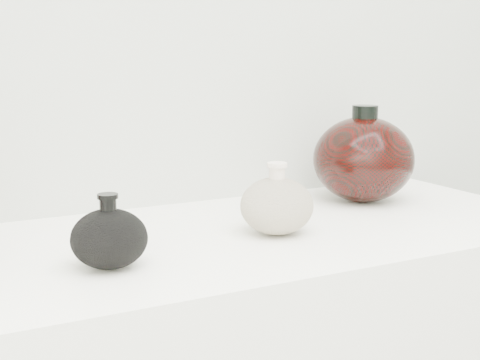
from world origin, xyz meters
TOP-DOWN VIEW (x-y plane):
  - black_gourd_vase at (-0.24, 0.87)m, footprint 0.11×0.11m
  - cream_gourd_vase at (0.06, 0.91)m, footprint 0.14×0.14m
  - right_round_pot at (0.34, 1.05)m, footprint 0.27×0.27m

SIDE VIEW (x-z plane):
  - black_gourd_vase at x=-0.24m, z-range 0.89..1.00m
  - cream_gourd_vase at x=0.06m, z-range 0.89..1.01m
  - right_round_pot at x=0.34m, z-range 0.89..1.08m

